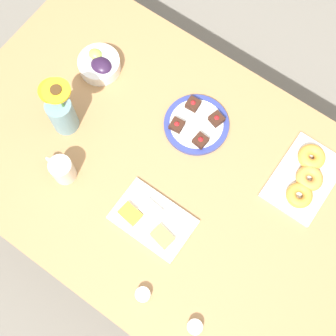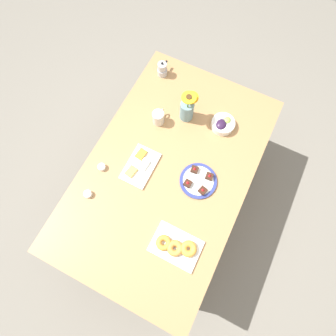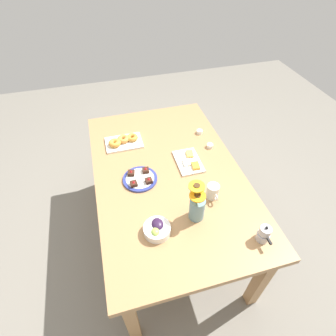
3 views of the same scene
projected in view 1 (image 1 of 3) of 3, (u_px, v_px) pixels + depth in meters
ground_plane at (168, 219)px, 2.31m from camera, size 6.00×6.00×0.00m
dining_table at (168, 179)px, 1.69m from camera, size 1.60×1.00×0.74m
coffee_mug at (62, 170)px, 1.56m from camera, size 0.11×0.08×0.10m
grape_bowl at (100, 64)px, 1.71m from camera, size 0.15×0.15×0.07m
cheese_platter at (152, 220)px, 1.54m from camera, size 0.26×0.17×0.03m
croissant_platter at (306, 177)px, 1.58m from camera, size 0.19×0.28×0.05m
jam_cup_honey at (195, 327)px, 1.43m from camera, size 0.05×0.05×0.03m
jam_cup_berry at (143, 295)px, 1.46m from camera, size 0.05×0.05×0.03m
dessert_plate at (196, 124)px, 1.65m from camera, size 0.23×0.23×0.05m
flower_vase at (61, 112)px, 1.58m from camera, size 0.12×0.10×0.26m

